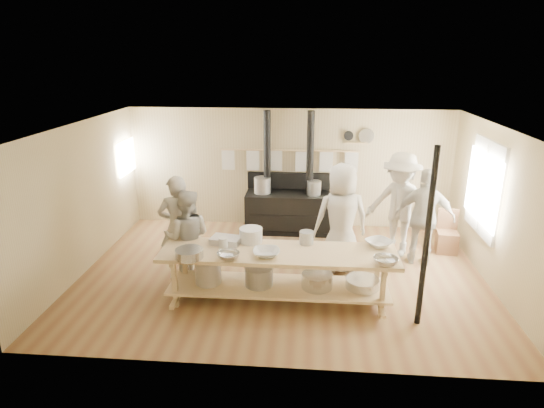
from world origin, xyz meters
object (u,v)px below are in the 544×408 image
(stove, at_px, (288,208))
(cook_left, at_px, (187,237))
(prep_table, at_px, (278,271))
(cook_far_left, at_px, (179,228))
(cook_by_window, at_px, (399,205))
(cook_center, at_px, (341,219))
(chair, at_px, (447,240))
(cook_right, at_px, (424,217))
(roasting_pan, at_px, (226,240))

(stove, height_order, cook_left, stove)
(prep_table, xyz_separation_m, cook_far_left, (-1.73, 0.69, 0.39))
(stove, height_order, cook_by_window, stove)
(prep_table, xyz_separation_m, cook_center, (1.02, 1.16, 0.46))
(cook_far_left, xyz_separation_m, chair, (4.89, 1.45, -0.66))
(prep_table, distance_m, cook_right, 3.01)
(cook_far_left, bearing_deg, cook_right, 178.07)
(cook_center, bearing_deg, prep_table, 37.09)
(cook_center, relative_size, cook_by_window, 0.98)
(cook_right, height_order, cook_by_window, cook_by_window)
(chair, bearing_deg, cook_left, -153.87)
(prep_table, height_order, roasting_pan, roasting_pan)
(stove, relative_size, cook_far_left, 1.43)
(chair, xyz_separation_m, roasting_pan, (-4.00, -1.90, 0.66))
(cook_left, xyz_separation_m, roasting_pan, (0.69, -0.26, 0.08))
(cook_center, bearing_deg, cook_left, 3.02)
(cook_far_left, relative_size, cook_center, 0.93)
(cook_far_left, distance_m, cook_by_window, 4.08)
(prep_table, distance_m, cook_by_window, 2.95)
(cook_center, bearing_deg, stove, -72.74)
(cook_left, distance_m, roasting_pan, 0.74)
(cook_by_window, height_order, chair, cook_by_window)
(prep_table, relative_size, cook_right, 2.00)
(cook_far_left, distance_m, cook_center, 2.79)
(cook_center, xyz_separation_m, roasting_pan, (-1.86, -0.92, -0.08))
(cook_left, distance_m, chair, 5.00)
(prep_table, relative_size, chair, 4.33)
(cook_center, bearing_deg, cook_by_window, -156.29)
(stove, distance_m, cook_by_window, 2.45)
(cook_far_left, relative_size, roasting_pan, 3.95)
(cook_left, relative_size, cook_by_window, 0.82)
(cook_right, relative_size, chair, 2.16)
(cook_right, bearing_deg, roasting_pan, 31.12)
(cook_far_left, height_order, cook_left, cook_far_left)
(prep_table, relative_size, cook_by_window, 1.80)
(cook_center, xyz_separation_m, chair, (2.14, 0.98, -0.73))
(cook_far_left, height_order, roasting_pan, cook_far_left)
(stove, xyz_separation_m, roasting_pan, (-0.84, -2.78, 0.38))
(prep_table, bearing_deg, cook_left, 161.99)
(prep_table, relative_size, roasting_pan, 7.81)
(cook_center, height_order, cook_right, cook_center)
(cook_right, relative_size, cook_by_window, 0.90)
(prep_table, height_order, cook_center, cook_center)
(cook_far_left, xyz_separation_m, cook_left, (0.20, -0.20, -0.09))
(cook_right, xyz_separation_m, cook_by_window, (-0.38, 0.38, 0.10))
(stove, relative_size, chair, 3.13)
(cook_center, relative_size, roasting_pan, 4.25)
(cook_center, distance_m, cook_by_window, 1.38)
(prep_table, relative_size, cook_far_left, 1.98)
(cook_center, bearing_deg, chair, -166.83)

